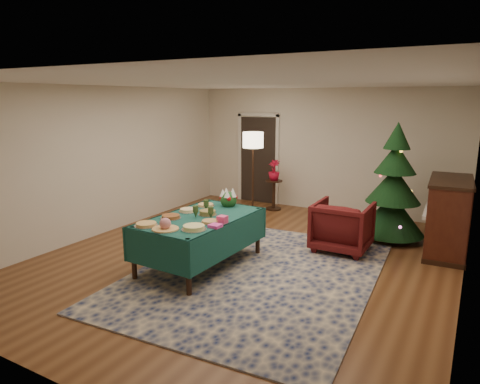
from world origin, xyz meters
The scene contains 24 objects.
room_shell centered at (0.00, 0.00, 1.35)m, with size 7.00×7.00×7.00m.
doorway centered at (-1.60, 3.48, 1.10)m, with size 1.08×0.04×2.16m.
rug centered at (0.40, -0.51, 0.01)m, with size 3.20×4.20×0.02m, color #13204A.
buffet_table centered at (-0.48, -0.62, 0.61)m, with size 1.24×2.02×0.77m.
platter_0 centered at (-0.85, -1.37, 0.79)m, with size 0.33×0.33×0.05m.
platter_1 centered at (-0.51, -1.37, 0.83)m, with size 0.37×0.37×0.17m.
platter_2 centered at (-0.18, -1.19, 0.80)m, with size 0.34×0.34×0.06m.
platter_3 centered at (-0.80, -0.90, 0.79)m, with size 0.30×0.30×0.05m.
platter_4 centered at (-0.16, -0.82, 0.79)m, with size 0.27×0.27×0.04m.
platter_5 centered at (-0.80, -0.48, 0.79)m, with size 0.28×0.28×0.05m.
platter_6 centered at (-0.43, -0.48, 0.80)m, with size 0.28×0.28×0.07m.
platter_7 centered at (-0.75, -0.05, 0.79)m, with size 0.29×0.29×0.04m.
goblet_0 centered at (-0.58, -0.30, 0.86)m, with size 0.08×0.08×0.18m.
goblet_1 centered at (-0.28, -0.63, 0.86)m, with size 0.08×0.08×0.18m.
goblet_2 centered at (-0.50, -0.68, 0.86)m, with size 0.08×0.08×0.18m.
napkin_stack centered at (0.00, -0.95, 0.79)m, with size 0.15×0.15×0.04m, color #E640AB.
gift_box centered at (-0.02, -0.73, 0.82)m, with size 0.12×0.12×0.10m, color #F2437E.
centerpiece centered at (-0.44, 0.15, 0.90)m, with size 0.28×0.28×0.32m.
armchair centered at (1.18, 1.09, 0.45)m, with size 0.88×0.83×0.91m, color #4E1011.
floor_lamp centered at (-1.13, 2.32, 1.52)m, with size 0.43×0.43×1.79m.
side_table centered at (-0.94, 2.97, 0.33)m, with size 0.38×0.38×0.68m.
potted_plant centered at (-0.94, 2.97, 0.81)m, with size 0.26×0.46×0.26m, color #B00C27.
christmas_tree centered at (1.77, 2.12, 0.94)m, with size 1.49×1.49×2.09m.
piano centered at (2.68, 1.81, 0.60)m, with size 0.73×1.45×1.23m.
Camera 1 is at (3.01, -5.62, 2.47)m, focal length 32.00 mm.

